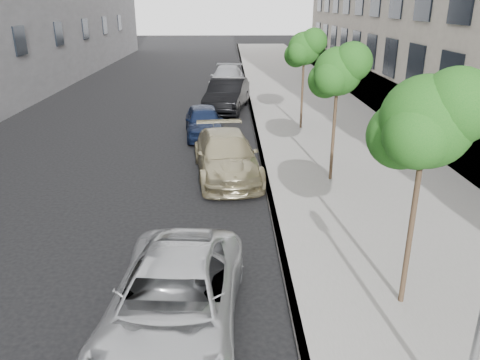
{
  "coord_description": "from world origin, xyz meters",
  "views": [
    {
      "loc": [
        0.01,
        -5.82,
        5.37
      ],
      "look_at": [
        0.25,
        4.36,
        1.5
      ],
      "focal_mm": 35.0,
      "sensor_mm": 36.0,
      "label": 1
    }
  ],
  "objects_px": {
    "tree_near": "(428,121)",
    "sedan_rear": "(227,78)",
    "minivan": "(174,302)",
    "sedan_black": "(227,95)",
    "tree_mid": "(339,71)",
    "tree_far": "(305,48)",
    "sedan_blue": "(204,121)",
    "suv": "(226,155)"
  },
  "relations": [
    {
      "from": "tree_near",
      "to": "sedan_rear",
      "type": "xyz_separation_m",
      "value": [
        -3.33,
        23.51,
        -2.83
      ]
    },
    {
      "from": "sedan_black",
      "to": "sedan_rear",
      "type": "distance_m",
      "value": 6.31
    },
    {
      "from": "sedan_blue",
      "to": "tree_far",
      "type": "bearing_deg",
      "value": 5.09
    },
    {
      "from": "tree_far",
      "to": "sedan_rear",
      "type": "distance_m",
      "value": 11.38
    },
    {
      "from": "minivan",
      "to": "sedan_blue",
      "type": "relative_size",
      "value": 1.23
    },
    {
      "from": "tree_mid",
      "to": "sedan_black",
      "type": "bearing_deg",
      "value": 107.28
    },
    {
      "from": "tree_near",
      "to": "suv",
      "type": "xyz_separation_m",
      "value": [
        -3.33,
        7.26,
        -2.88
      ]
    },
    {
      "from": "minivan",
      "to": "sedan_black",
      "type": "distance_m",
      "value": 17.9
    },
    {
      "from": "sedan_black",
      "to": "sedan_rear",
      "type": "xyz_separation_m",
      "value": [
        0.0,
        6.31,
        -0.08
      ]
    },
    {
      "from": "sedan_black",
      "to": "minivan",
      "type": "bearing_deg",
      "value": -83.12
    },
    {
      "from": "tree_far",
      "to": "sedan_blue",
      "type": "relative_size",
      "value": 1.12
    },
    {
      "from": "tree_mid",
      "to": "sedan_blue",
      "type": "distance_m",
      "value": 7.67
    },
    {
      "from": "tree_mid",
      "to": "sedan_blue",
      "type": "bearing_deg",
      "value": 127.2
    },
    {
      "from": "sedan_rear",
      "to": "tree_near",
      "type": "bearing_deg",
      "value": -78.37
    },
    {
      "from": "suv",
      "to": "sedan_black",
      "type": "xyz_separation_m",
      "value": [
        0.0,
        9.94,
        0.13
      ]
    },
    {
      "from": "tree_mid",
      "to": "tree_near",
      "type": "bearing_deg",
      "value": -90.0
    },
    {
      "from": "minivan",
      "to": "sedan_rear",
      "type": "bearing_deg",
      "value": 91.8
    },
    {
      "from": "suv",
      "to": "sedan_blue",
      "type": "relative_size",
      "value": 1.25
    },
    {
      "from": "tree_mid",
      "to": "sedan_blue",
      "type": "xyz_separation_m",
      "value": [
        -4.3,
        5.67,
        -2.84
      ]
    },
    {
      "from": "tree_near",
      "to": "sedan_blue",
      "type": "distance_m",
      "value": 13.24
    },
    {
      "from": "minivan",
      "to": "tree_near",
      "type": "bearing_deg",
      "value": 13.07
    },
    {
      "from": "sedan_blue",
      "to": "sedan_rear",
      "type": "bearing_deg",
      "value": 79.25
    },
    {
      "from": "tree_mid",
      "to": "sedan_rear",
      "type": "relative_size",
      "value": 0.82
    },
    {
      "from": "sedan_rear",
      "to": "minivan",
      "type": "bearing_deg",
      "value": -88.44
    },
    {
      "from": "minivan",
      "to": "sedan_blue",
      "type": "xyz_separation_m",
      "value": [
        -0.13,
        12.85,
        -0.0
      ]
    },
    {
      "from": "tree_mid",
      "to": "sedan_black",
      "type": "distance_m",
      "value": 11.52
    },
    {
      "from": "minivan",
      "to": "sedan_black",
      "type": "bearing_deg",
      "value": 91.09
    },
    {
      "from": "sedan_blue",
      "to": "sedan_rear",
      "type": "height_order",
      "value": "sedan_rear"
    },
    {
      "from": "sedan_rear",
      "to": "tree_mid",
      "type": "bearing_deg",
      "value": -75.35
    },
    {
      "from": "tree_near",
      "to": "sedan_blue",
      "type": "relative_size",
      "value": 1.13
    },
    {
      "from": "sedan_blue",
      "to": "minivan",
      "type": "bearing_deg",
      "value": -95.27
    },
    {
      "from": "sedan_blue",
      "to": "sedan_rear",
      "type": "relative_size",
      "value": 0.74
    },
    {
      "from": "tree_far",
      "to": "suv",
      "type": "height_order",
      "value": "tree_far"
    },
    {
      "from": "minivan",
      "to": "sedan_rear",
      "type": "height_order",
      "value": "sedan_rear"
    },
    {
      "from": "tree_far",
      "to": "sedan_blue",
      "type": "distance_m",
      "value": 5.26
    },
    {
      "from": "minivan",
      "to": "sedan_rear",
      "type": "distance_m",
      "value": 24.2
    },
    {
      "from": "tree_far",
      "to": "sedan_blue",
      "type": "bearing_deg",
      "value": -169.09
    },
    {
      "from": "sedan_black",
      "to": "sedan_rear",
      "type": "height_order",
      "value": "sedan_black"
    },
    {
      "from": "tree_mid",
      "to": "tree_far",
      "type": "height_order",
      "value": "tree_far"
    },
    {
      "from": "tree_mid",
      "to": "minivan",
      "type": "distance_m",
      "value": 8.78
    },
    {
      "from": "suv",
      "to": "tree_far",
      "type": "bearing_deg",
      "value": 53.03
    },
    {
      "from": "sedan_blue",
      "to": "tree_mid",
      "type": "bearing_deg",
      "value": -58.63
    }
  ]
}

